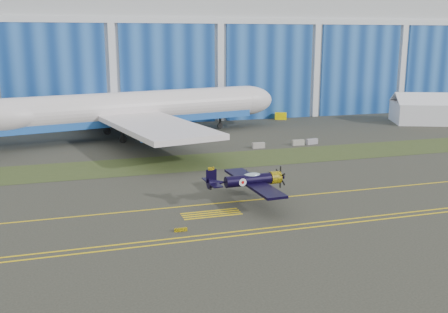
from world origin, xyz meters
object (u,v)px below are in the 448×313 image
object	(u,v)px
shipping_container	(154,118)
tug	(281,116)
tent	(428,108)
warbird	(249,180)
jetliner	(129,72)

from	to	relation	value
shipping_container	tug	size ratio (longest dim) A/B	2.43
tug	tent	bearing A→B (deg)	-3.48
tent	shipping_container	world-z (taller)	tent
warbird	tug	size ratio (longest dim) A/B	5.04
warbird	jetliner	xyz separation A→B (m)	(-7.24, 42.05, 8.82)
tent	shipping_container	size ratio (longest dim) A/B	2.72
warbird	tug	distance (m)	59.25
tent	tug	size ratio (longest dim) A/B	6.60
tent	jetliner	bearing A→B (deg)	-160.12
shipping_container	tent	bearing A→B (deg)	6.93
jetliner	shipping_container	distance (m)	16.67
warbird	shipping_container	distance (m)	53.86
warbird	jetliner	world-z (taller)	jetliner
tent	shipping_container	distance (m)	56.20
jetliner	tent	world-z (taller)	jetliner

